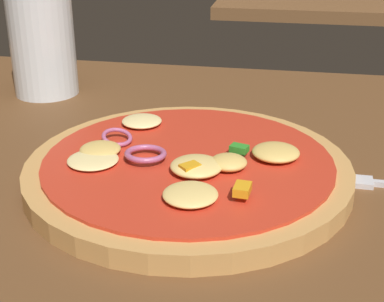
% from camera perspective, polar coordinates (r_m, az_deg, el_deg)
% --- Properties ---
extents(dining_table, '(1.25, 0.81, 0.03)m').
position_cam_1_polar(dining_table, '(0.50, 3.94, -6.45)').
color(dining_table, brown).
rests_on(dining_table, ground).
extents(pizza, '(0.30, 0.30, 0.03)m').
position_cam_1_polar(pizza, '(0.52, -0.45, -1.78)').
color(pizza, tan).
rests_on(pizza, dining_table).
extents(beer_glass, '(0.08, 0.08, 0.13)m').
position_cam_1_polar(beer_glass, '(0.77, -14.48, 9.59)').
color(beer_glass, silver).
rests_on(beer_glass, dining_table).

